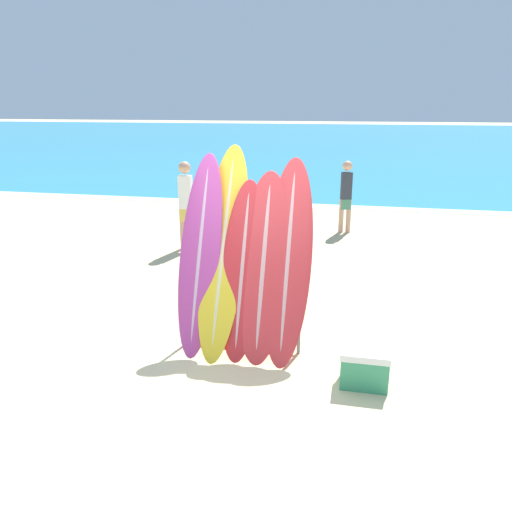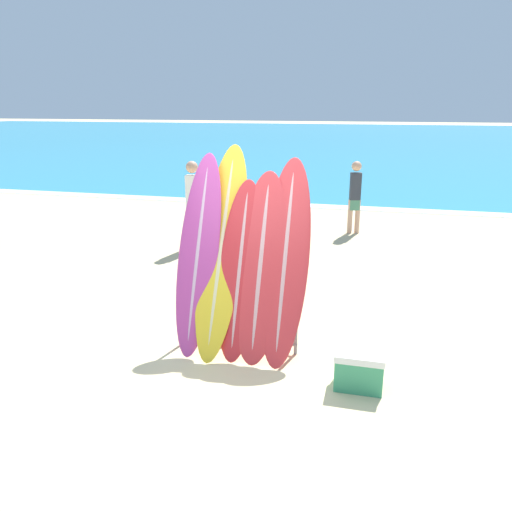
% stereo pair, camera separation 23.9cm
% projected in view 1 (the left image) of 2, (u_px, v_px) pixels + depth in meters
% --- Properties ---
extents(ground_plane, '(160.00, 160.00, 0.00)m').
position_uv_depth(ground_plane, '(243.00, 363.00, 5.64)').
color(ground_plane, beige).
extents(ocean_water, '(120.00, 60.00, 0.01)m').
position_uv_depth(ocean_water, '(350.00, 139.00, 41.59)').
color(ocean_water, teal).
rests_on(ocean_water, ground_plane).
extents(surfboard_rack, '(1.40, 0.04, 0.89)m').
position_uv_depth(surfboard_rack, '(242.00, 311.00, 5.85)').
color(surfboard_rack, slate).
rests_on(surfboard_rack, ground_plane).
extents(surfboard_slot_0, '(0.49, 1.05, 2.26)m').
position_uv_depth(surfboard_slot_0, '(200.00, 253.00, 5.84)').
color(surfboard_slot_0, '#B23D8E').
rests_on(surfboard_slot_0, ground_plane).
extents(surfboard_slot_1, '(0.54, 1.29, 2.35)m').
position_uv_depth(surfboard_slot_1, '(223.00, 250.00, 5.82)').
color(surfboard_slot_1, yellow).
rests_on(surfboard_slot_1, ground_plane).
extents(surfboard_slot_2, '(0.50, 0.91, 1.98)m').
position_uv_depth(surfboard_slot_2, '(243.00, 269.00, 5.72)').
color(surfboard_slot_2, red).
rests_on(surfboard_slot_2, ground_plane).
extents(surfboard_slot_3, '(0.60, 0.97, 2.08)m').
position_uv_depth(surfboard_slot_3, '(264.00, 266.00, 5.68)').
color(surfboard_slot_3, red).
rests_on(surfboard_slot_3, ground_plane).
extents(surfboard_slot_4, '(0.54, 1.06, 2.23)m').
position_uv_depth(surfboard_slot_4, '(288.00, 260.00, 5.64)').
color(surfboard_slot_4, red).
rests_on(surfboard_slot_4, ground_plane).
extents(person_near_water, '(0.27, 0.22, 1.61)m').
position_uv_depth(person_near_water, '(346.00, 194.00, 11.11)').
color(person_near_water, tan).
rests_on(person_near_water, ground_plane).
extents(person_mid_beach, '(0.30, 0.23, 1.75)m').
position_uv_depth(person_mid_beach, '(186.00, 202.00, 9.79)').
color(person_mid_beach, tan).
rests_on(person_mid_beach, ground_plane).
extents(cooler_box, '(0.50, 0.34, 0.40)m').
position_uv_depth(cooler_box, '(364.00, 367.00, 5.15)').
color(cooler_box, '#389366').
rests_on(cooler_box, ground_plane).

